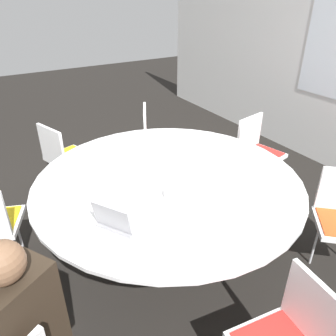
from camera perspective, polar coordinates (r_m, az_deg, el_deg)
name	(u,v)px	position (r m, az deg, el deg)	size (l,w,h in m)	color
ground_plane	(168,244)	(3.18, 0.00, -13.12)	(16.00, 16.00, 0.00)	black
conference_table	(168,188)	(2.80, 0.00, -3.59)	(2.22, 2.22, 0.73)	#B7B7BC
chair_3	(257,148)	(3.90, 15.27, 3.41)	(0.50, 0.52, 0.86)	white
chair_4	(156,134)	(4.14, -2.18, 5.99)	(0.58, 0.58, 0.86)	white
chair_5	(64,154)	(3.81, -17.68, 2.40)	(0.55, 0.54, 0.86)	white
person_0	(20,322)	(1.90, -24.34, -23.30)	(0.37, 0.42, 1.21)	#2D2319
laptop	(117,221)	(2.21, -8.83, -9.06)	(0.36, 0.34, 0.21)	#99999E
coffee_cup	(169,193)	(2.48, 0.18, -4.41)	(0.08, 0.08, 0.08)	white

